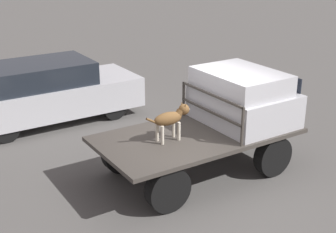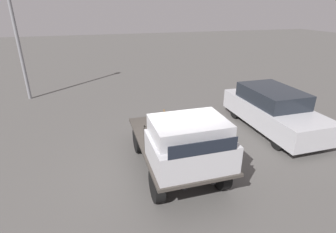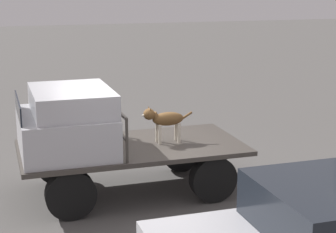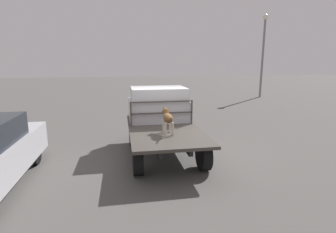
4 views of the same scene
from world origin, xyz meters
name	(u,v)px [view 4 (image 4 of 4)]	position (x,y,z in m)	size (l,w,h in m)	color
ground_plane	(164,155)	(0.00, 0.00, 0.00)	(80.00, 80.00, 0.00)	#514F4C
flatbed_truck	(164,135)	(0.00, 0.00, 0.63)	(3.93, 2.03, 0.87)	black
truck_cab	(158,104)	(1.11, 0.00, 1.38)	(1.54, 1.91, 1.08)	#B7B7BC
truck_headboard	(162,109)	(0.31, 0.00, 1.37)	(0.04, 1.91, 0.74)	#3D3833
dog	(167,117)	(-0.60, -0.01, 1.30)	(0.96, 0.24, 0.68)	beige
light_pole_far	(263,47)	(11.48, -9.54, 3.83)	(0.40, 0.40, 6.16)	gray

